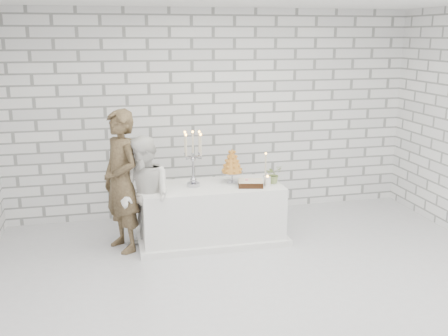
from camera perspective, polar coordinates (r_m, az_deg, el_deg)
ground at (r=5.74m, az=4.19°, el=-12.79°), size 6.00×5.00×0.01m
wall_back at (r=7.61m, az=-1.16°, el=5.97°), size 6.00×0.01×3.00m
wall_front at (r=3.04m, az=18.81°, el=-8.10°), size 6.00×0.01×3.00m
cake_table at (r=6.76m, az=-1.38°, el=-4.97°), size 1.80×0.80×0.75m
groom at (r=6.45m, az=-11.26°, el=-1.45°), size 0.67×0.77×1.77m
bride at (r=6.33m, az=-8.65°, el=-3.10°), size 0.86×0.90×1.46m
candelabra at (r=6.52m, az=-3.44°, el=1.02°), size 0.32×0.32×0.72m
croquembouche at (r=6.72m, az=0.89°, el=0.27°), size 0.34×0.34×0.46m
chocolate_cake at (r=6.59m, az=2.95°, el=-1.71°), size 0.35×0.29×0.08m
pillar_candle at (r=6.63m, az=4.81°, el=-1.47°), size 0.09×0.09×0.12m
extra_taper at (r=7.00m, az=4.61°, el=0.25°), size 0.08×0.08×0.32m
flowers at (r=6.75m, az=5.48°, el=-0.68°), size 0.27×0.25×0.24m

